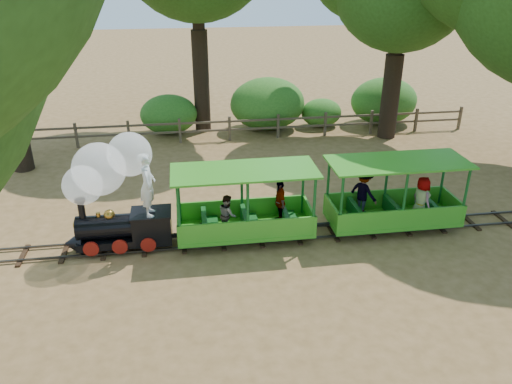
{
  "coord_description": "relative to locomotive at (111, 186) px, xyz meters",
  "views": [
    {
      "loc": [
        -2.8,
        -11.34,
        6.75
      ],
      "look_at": [
        -1.03,
        0.5,
        1.14
      ],
      "focal_mm": 35.0,
      "sensor_mm": 36.0,
      "label": 1
    }
  ],
  "objects": [
    {
      "name": "ground",
      "position": [
        4.66,
        -0.06,
        -1.74
      ],
      "size": [
        90.0,
        90.0,
        0.0
      ],
      "primitive_type": "plane",
      "color": "#A17545",
      "rests_on": "ground"
    },
    {
      "name": "track",
      "position": [
        4.66,
        -0.06,
        -1.68
      ],
      "size": [
        22.0,
        1.0,
        0.1
      ],
      "color": "#3F3D3A",
      "rests_on": "ground"
    },
    {
      "name": "locomotive",
      "position": [
        0.0,
        0.0,
        0.0
      ],
      "size": [
        2.71,
        1.27,
        3.11
      ],
      "color": "black",
      "rests_on": "ground"
    },
    {
      "name": "carriage_front",
      "position": [
        3.32,
        -0.07,
        -0.97
      ],
      "size": [
        3.65,
        1.49,
        1.9
      ],
      "color": "green",
      "rests_on": "track"
    },
    {
      "name": "carriage_rear",
      "position": [
        7.2,
        -0.04,
        -0.91
      ],
      "size": [
        3.65,
        1.54,
        1.9
      ],
      "color": "green",
      "rests_on": "track"
    },
    {
      "name": "fence",
      "position": [
        4.66,
        7.94,
        -1.16
      ],
      "size": [
        18.1,
        0.1,
        1.0
      ],
      "color": "brown",
      "rests_on": "ground"
    },
    {
      "name": "shrub_west",
      "position": [
        1.23,
        9.24,
        -0.92
      ],
      "size": [
        2.38,
        1.83,
        1.65
      ],
      "primitive_type": "ellipsoid",
      "color": "#2D6B1E",
      "rests_on": "ground"
    },
    {
      "name": "shrub_mid_w",
      "position": [
        5.43,
        9.24,
        -0.63
      ],
      "size": [
        3.21,
        2.47,
        2.22
      ],
      "primitive_type": "ellipsoid",
      "color": "#2D6B1E",
      "rests_on": "ground"
    },
    {
      "name": "shrub_mid_e",
      "position": [
        7.83,
        9.24,
        -1.13
      ],
      "size": [
        1.78,
        1.37,
        1.23
      ],
      "primitive_type": "ellipsoid",
      "color": "#2D6B1E",
      "rests_on": "ground"
    },
    {
      "name": "shrub_east",
      "position": [
        10.67,
        9.24,
        -0.72
      ],
      "size": [
        2.96,
        2.28,
        2.05
      ],
      "primitive_type": "ellipsoid",
      "color": "#2D6B1E",
      "rests_on": "ground"
    }
  ]
}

